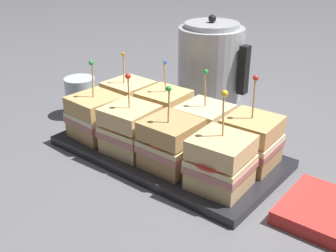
{
  "coord_description": "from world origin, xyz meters",
  "views": [
    {
      "loc": [
        0.49,
        -0.6,
        0.43
      ],
      "look_at": [
        0.0,
        0.0,
        0.07
      ],
      "focal_mm": 45.0,
      "sensor_mm": 36.0,
      "label": 1
    }
  ],
  "objects_px": {
    "sandwich_back_center_right": "(204,127)",
    "sandwich_back_far_left": "(129,102)",
    "sandwich_back_center_left": "(164,112)",
    "drinking_glass": "(81,97)",
    "sandwich_back_far_right": "(251,141)",
    "kettle_steel": "(211,65)",
    "sandwich_front_far_right": "(220,163)",
    "sandwich_front_far_left": "(96,116)",
    "sandwich_front_center_right": "(171,144)",
    "sandwich_front_center_left": "(130,129)",
    "napkin_stack": "(330,212)",
    "serving_platter": "(168,152)"
  },
  "relations": [
    {
      "from": "sandwich_back_center_right",
      "to": "sandwich_back_far_left",
      "type": "bearing_deg",
      "value": -179.96
    },
    {
      "from": "sandwich_back_center_left",
      "to": "drinking_glass",
      "type": "height_order",
      "value": "sandwich_back_center_left"
    },
    {
      "from": "sandwich_back_far_left",
      "to": "drinking_glass",
      "type": "bearing_deg",
      "value": -169.89
    },
    {
      "from": "sandwich_back_far_right",
      "to": "drinking_glass",
      "type": "distance_m",
      "value": 0.46
    },
    {
      "from": "sandwich_back_center_right",
      "to": "kettle_steel",
      "type": "relative_size",
      "value": 0.71
    },
    {
      "from": "sandwich_front_far_right",
      "to": "drinking_glass",
      "type": "bearing_deg",
      "value": 170.28
    },
    {
      "from": "sandwich_front_far_left",
      "to": "sandwich_front_center_right",
      "type": "height_order",
      "value": "sandwich_front_far_left"
    },
    {
      "from": "sandwich_back_center_right",
      "to": "sandwich_front_center_left",
      "type": "bearing_deg",
      "value": -135.19
    },
    {
      "from": "sandwich_back_far_right",
      "to": "kettle_steel",
      "type": "relative_size",
      "value": 0.75
    },
    {
      "from": "kettle_steel",
      "to": "napkin_stack",
      "type": "relative_size",
      "value": 1.6
    },
    {
      "from": "serving_platter",
      "to": "sandwich_back_center_right",
      "type": "height_order",
      "value": "sandwich_back_center_right"
    },
    {
      "from": "sandwich_back_far_left",
      "to": "kettle_steel",
      "type": "height_order",
      "value": "kettle_steel"
    },
    {
      "from": "sandwich_front_center_left",
      "to": "sandwich_front_center_right",
      "type": "bearing_deg",
      "value": 1.41
    },
    {
      "from": "sandwich_back_center_left",
      "to": "drinking_glass",
      "type": "xyz_separation_m",
      "value": [
        -0.25,
        -0.03,
        -0.02
      ]
    },
    {
      "from": "sandwich_front_center_left",
      "to": "sandwich_back_center_left",
      "type": "xyz_separation_m",
      "value": [
        -0.0,
        0.11,
        -0.0
      ]
    },
    {
      "from": "sandwich_front_center_right",
      "to": "drinking_glass",
      "type": "relative_size",
      "value": 1.67
    },
    {
      "from": "sandwich_front_far_left",
      "to": "sandwich_back_center_right",
      "type": "distance_m",
      "value": 0.24
    },
    {
      "from": "serving_platter",
      "to": "drinking_glass",
      "type": "height_order",
      "value": "drinking_glass"
    },
    {
      "from": "sandwich_front_far_right",
      "to": "sandwich_back_far_left",
      "type": "bearing_deg",
      "value": 161.86
    },
    {
      "from": "sandwich_front_far_right",
      "to": "drinking_glass",
      "type": "xyz_separation_m",
      "value": [
        -0.46,
        0.08,
        -0.02
      ]
    },
    {
      "from": "serving_platter",
      "to": "sandwich_front_center_left",
      "type": "bearing_deg",
      "value": -133.68
    },
    {
      "from": "sandwich_back_center_right",
      "to": "sandwich_front_center_right",
      "type": "bearing_deg",
      "value": -92.09
    },
    {
      "from": "napkin_stack",
      "to": "sandwich_front_center_right",
      "type": "bearing_deg",
      "value": -168.97
    },
    {
      "from": "sandwich_front_far_right",
      "to": "drinking_glass",
      "type": "relative_size",
      "value": 1.8
    },
    {
      "from": "sandwich_front_center_right",
      "to": "sandwich_back_far_right",
      "type": "bearing_deg",
      "value": 43.16
    },
    {
      "from": "serving_platter",
      "to": "drinking_glass",
      "type": "bearing_deg",
      "value": 175.22
    },
    {
      "from": "sandwich_back_far_left",
      "to": "sandwich_front_center_right",
      "type": "bearing_deg",
      "value": -26.4
    },
    {
      "from": "sandwich_back_far_left",
      "to": "kettle_steel",
      "type": "distance_m",
      "value": 0.26
    },
    {
      "from": "serving_platter",
      "to": "sandwich_back_far_right",
      "type": "bearing_deg",
      "value": 17.61
    },
    {
      "from": "sandwich_back_far_left",
      "to": "sandwich_front_far_left",
      "type": "bearing_deg",
      "value": -89.79
    },
    {
      "from": "sandwich_front_far_left",
      "to": "drinking_glass",
      "type": "xyz_separation_m",
      "value": [
        -0.14,
        0.08,
        -0.01
      ]
    },
    {
      "from": "sandwich_front_center_right",
      "to": "kettle_steel",
      "type": "distance_m",
      "value": 0.38
    },
    {
      "from": "sandwich_front_center_right",
      "to": "sandwich_back_far_left",
      "type": "height_order",
      "value": "sandwich_back_far_left"
    },
    {
      "from": "serving_platter",
      "to": "sandwich_back_far_left",
      "type": "distance_m",
      "value": 0.18
    },
    {
      "from": "sandwich_front_center_left",
      "to": "drinking_glass",
      "type": "distance_m",
      "value": 0.26
    },
    {
      "from": "serving_platter",
      "to": "drinking_glass",
      "type": "distance_m",
      "value": 0.3
    },
    {
      "from": "sandwich_front_center_left",
      "to": "kettle_steel",
      "type": "relative_size",
      "value": 0.7
    },
    {
      "from": "sandwich_back_center_right",
      "to": "kettle_steel",
      "type": "bearing_deg",
      "value": 121.65
    },
    {
      "from": "sandwich_front_far_left",
      "to": "sandwich_front_far_right",
      "type": "relative_size",
      "value": 0.96
    },
    {
      "from": "sandwich_back_center_left",
      "to": "sandwich_back_far_right",
      "type": "bearing_deg",
      "value": -0.81
    },
    {
      "from": "serving_platter",
      "to": "sandwich_front_center_right",
      "type": "distance_m",
      "value": 0.09
    },
    {
      "from": "sandwich_back_far_right",
      "to": "sandwich_back_far_left",
      "type": "bearing_deg",
      "value": -179.9
    },
    {
      "from": "sandwich_front_center_left",
      "to": "sandwich_front_center_right",
      "type": "distance_m",
      "value": 0.1
    },
    {
      "from": "sandwich_front_center_left",
      "to": "sandwich_back_far_right",
      "type": "xyz_separation_m",
      "value": [
        0.21,
        0.11,
        0.0
      ]
    },
    {
      "from": "sandwich_front_far_left",
      "to": "sandwich_front_far_right",
      "type": "distance_m",
      "value": 0.32
    },
    {
      "from": "sandwich_back_far_left",
      "to": "sandwich_back_far_right",
      "type": "xyz_separation_m",
      "value": [
        0.32,
        0.0,
        0.0
      ]
    },
    {
      "from": "sandwich_front_far_right",
      "to": "napkin_stack",
      "type": "distance_m",
      "value": 0.19
    },
    {
      "from": "sandwich_back_far_left",
      "to": "drinking_glass",
      "type": "xyz_separation_m",
      "value": [
        -0.14,
        -0.03,
        -0.02
      ]
    },
    {
      "from": "sandwich_back_center_left",
      "to": "sandwich_back_center_right",
      "type": "xyz_separation_m",
      "value": [
        0.11,
        -0.0,
        -0.0
      ]
    },
    {
      "from": "sandwich_back_center_right",
      "to": "kettle_steel",
      "type": "distance_m",
      "value": 0.29
    }
  ]
}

